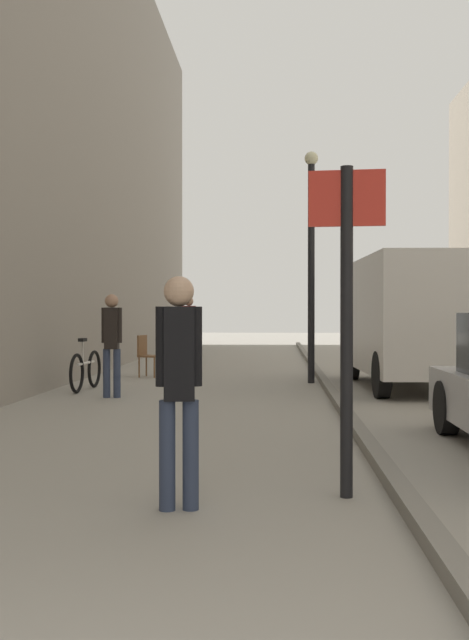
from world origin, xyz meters
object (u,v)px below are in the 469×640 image
pedestrian_far_crossing (112,338)px  pedestrian_mid_block (189,326)px  bicycle_leaning (86,370)px  cafe_chair_near_window (147,353)px  delivery_van (414,319)px  pedestrian_main_foreground (179,375)px  lamp_post (311,251)px  street_sign_post (347,301)px

pedestrian_far_crossing → pedestrian_mid_block: bearing=84.1°
bicycle_leaning → cafe_chair_near_window: (0.63, 2.94, 0.17)m
delivery_van → cafe_chair_near_window: size_ratio=5.47×
pedestrian_main_foreground → bicycle_leaning: (-2.83, 8.25, -0.61)m
lamp_post → bicycle_leaning: lamp_post is taller
bicycle_leaning → lamp_post: bearing=25.0°
pedestrian_far_crossing → cafe_chair_near_window: (-0.11, 4.08, -0.47)m
pedestrian_far_crossing → delivery_van: bearing=17.0°
bicycle_leaning → cafe_chair_near_window: 3.01m
pedestrian_far_crossing → delivery_van: 5.76m
pedestrian_mid_block → delivery_van: (4.96, -5.34, 0.25)m
street_sign_post → pedestrian_mid_block: bearing=-73.0°
pedestrian_mid_block → bicycle_leaning: pedestrian_mid_block is taller
street_sign_post → lamp_post: 9.57m
delivery_van → street_sign_post: bearing=-105.9°
pedestrian_mid_block → lamp_post: 5.59m
pedestrian_main_foreground → pedestrian_mid_block: size_ratio=0.92×
pedestrian_mid_block → pedestrian_far_crossing: (-0.47, -7.23, -0.06)m
pedestrian_mid_block → cafe_chair_near_window: pedestrian_mid_block is taller
pedestrian_far_crossing → street_sign_post: 7.47m
pedestrian_main_foreground → pedestrian_far_crossing: pedestrian_far_crossing is taller
pedestrian_far_crossing → cafe_chair_near_window: size_ratio=1.88×
street_sign_post → delivery_van: bearing=-98.4°
pedestrian_mid_block → bicycle_leaning: bearing=-104.2°
pedestrian_mid_block → lamp_post: (3.05, -4.39, 1.64)m
pedestrian_far_crossing → bicycle_leaning: size_ratio=1.00×
pedestrian_main_foreground → street_sign_post: street_sign_post is taller
delivery_van → bicycle_leaning: delivery_van is taller
bicycle_leaning → cafe_chair_near_window: size_ratio=1.88×
lamp_post → cafe_chair_near_window: 4.41m
delivery_van → bicycle_leaning: (-6.18, -0.75, -0.95)m
lamp_post → cafe_chair_near_window: lamp_post is taller
pedestrian_main_foreground → lamp_post: lamp_post is taller
pedestrian_mid_block → street_sign_post: 14.19m
pedestrian_mid_block → pedestrian_far_crossing: bearing=-96.7°
lamp_post → pedestrian_main_foreground: bearing=-98.2°
delivery_van → pedestrian_far_crossing: bearing=-163.1°
pedestrian_main_foreground → lamp_post: 10.20m
pedestrian_mid_block → bicycle_leaning: size_ratio=1.06×
pedestrian_mid_block → bicycle_leaning: 6.25m
lamp_post → pedestrian_far_crossing: bearing=-141.1°
pedestrian_main_foreground → lamp_post: bearing=-107.0°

